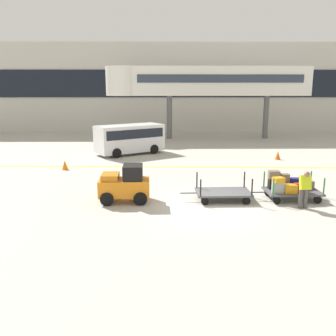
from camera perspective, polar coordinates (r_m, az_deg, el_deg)
ground_plane at (r=15.15m, az=6.36°, el=-5.85°), size 120.00×120.00×0.00m
apron_lead_line at (r=22.16m, az=0.11°, el=0.15°), size 21.79×0.98×0.01m
terminal_building at (r=40.29m, az=1.97°, el=12.36°), size 52.77×2.51×9.26m
jet_bridge at (r=34.42m, az=5.01°, el=13.27°), size 18.52×3.00×6.57m
baggage_tug at (r=15.47m, az=-6.70°, el=-2.56°), size 2.13×1.28×1.58m
baggage_cart_lead at (r=15.81m, az=8.57°, el=-3.81°), size 3.02×1.46×1.10m
baggage_cart_middle at (r=16.57m, az=18.39°, el=-2.77°), size 3.02×1.46×1.21m
baggage_handler at (r=15.41m, az=20.54°, el=-2.91°), size 0.42×0.45×1.56m
shuttle_van at (r=26.49m, az=-6.00°, el=4.83°), size 5.07×4.17×2.10m
safety_cone_near at (r=22.27m, az=-15.78°, el=0.45°), size 0.36×0.36×0.55m
safety_cone_far at (r=25.55m, az=16.76°, el=1.90°), size 0.36×0.36×0.55m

